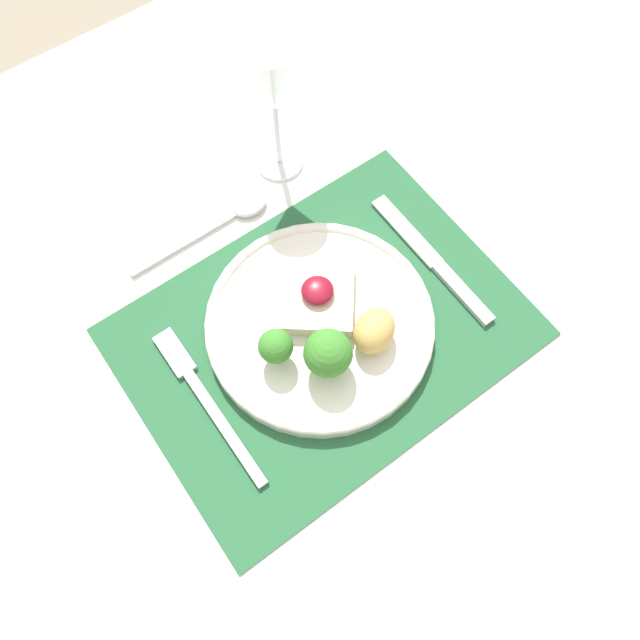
{
  "coord_description": "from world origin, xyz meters",
  "views": [
    {
      "loc": [
        -0.17,
        -0.22,
        1.41
      ],
      "look_at": [
        0.0,
        0.01,
        0.76
      ],
      "focal_mm": 35.0,
      "sensor_mm": 36.0,
      "label": 1
    }
  ],
  "objects": [
    {
      "name": "dining_table",
      "position": [
        0.0,
        0.0,
        0.66
      ],
      "size": [
        1.55,
        1.19,
        0.74
      ],
      "color": "white",
      "rests_on": "ground_plane"
    },
    {
      "name": "knife",
      "position": [
        0.16,
        -0.01,
        0.74
      ],
      "size": [
        0.02,
        0.21,
        0.01
      ],
      "rotation": [
        0.0,
        0.0,
        0.01
      ],
      "color": "#B2B2B7",
      "rests_on": "placemat"
    },
    {
      "name": "ground_plane",
      "position": [
        0.0,
        0.0,
        0.0
      ],
      "size": [
        8.0,
        8.0,
        0.0
      ],
      "primitive_type": "plane",
      "color": "gray"
    },
    {
      "name": "wine_glass_near",
      "position": [
        0.1,
        0.23,
        0.88
      ],
      "size": [
        0.08,
        0.08,
        0.2
      ],
      "color": "white",
      "rests_on": "dining_table"
    },
    {
      "name": "placemat",
      "position": [
        0.0,
        0.0,
        0.74
      ],
      "size": [
        0.44,
        0.33,
        0.0
      ],
      "primitive_type": "cube",
      "color": "#235633",
      "rests_on": "dining_table"
    },
    {
      "name": "dinner_plate",
      "position": [
        -0.0,
        0.0,
        0.76
      ],
      "size": [
        0.26,
        0.26,
        0.08
      ],
      "color": "silver",
      "rests_on": "placemat"
    },
    {
      "name": "spoon",
      "position": [
        -0.0,
        0.2,
        0.74
      ],
      "size": [
        0.19,
        0.04,
        0.01
      ],
      "rotation": [
        0.0,
        0.0,
        -0.06
      ],
      "color": "#B2B2B7",
      "rests_on": "dining_table"
    },
    {
      "name": "fork",
      "position": [
        -0.15,
        0.02,
        0.74
      ],
      "size": [
        0.02,
        0.21,
        0.01
      ],
      "rotation": [
        0.0,
        0.0,
        0.03
      ],
      "color": "#B2B2B7",
      "rests_on": "placemat"
    }
  ]
}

